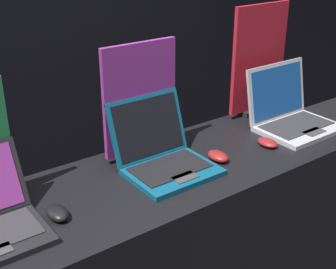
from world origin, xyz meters
TOP-DOWN VIEW (x-y plane):
  - display_counter at (0.00, 0.28)m, footprint 1.83×0.55m
  - mouse_front at (-0.48, 0.23)m, footprint 0.06×0.10m
  - laptop_middle at (-0.01, 0.30)m, footprint 0.32×0.33m
  - mouse_middle at (0.20, 0.22)m, footprint 0.06×0.10m
  - promo_stand_middle at (-0.01, 0.45)m, footprint 0.32×0.07m
  - laptop_back at (0.69, 0.28)m, footprint 0.36×0.32m
  - mouse_back at (0.45, 0.20)m, footprint 0.06×0.10m
  - promo_stand_back at (0.69, 0.50)m, footprint 0.33×0.07m

SIDE VIEW (x-z plane):
  - display_counter at x=0.00m, z-range 0.00..0.90m
  - mouse_back at x=0.45m, z-range 0.90..0.93m
  - mouse_front at x=-0.48m, z-range 0.90..0.93m
  - mouse_middle at x=0.20m, z-range 0.90..0.93m
  - laptop_middle at x=-0.01m, z-range 0.83..1.09m
  - laptop_back at x=0.69m, z-range 0.82..1.10m
  - promo_stand_middle at x=-0.01m, z-range 0.89..1.35m
  - promo_stand_back at x=0.69m, z-range 0.89..1.42m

